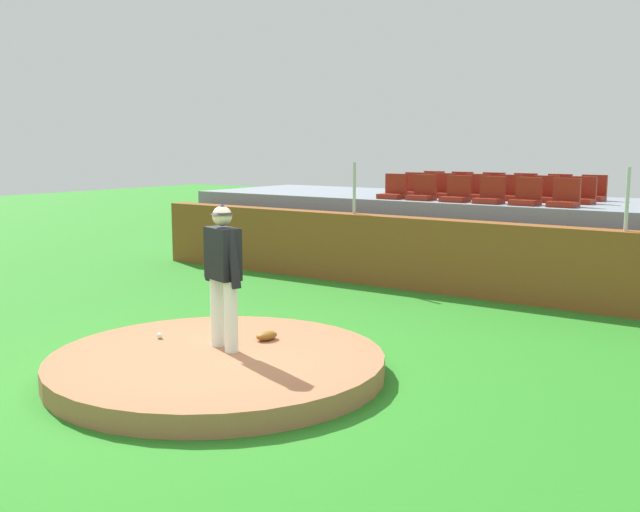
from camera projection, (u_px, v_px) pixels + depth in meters
name	position (u px, v px, depth m)	size (l,w,h in m)	color
ground_plane	(217.00, 375.00, 8.65)	(60.00, 60.00, 0.00)	#2B8323
pitchers_mound	(217.00, 365.00, 8.63)	(3.89, 3.89, 0.24)	#AF6D49
pitcher	(223.00, 265.00, 8.72)	(0.77, 0.39, 1.73)	white
baseball	(160.00, 336.00, 9.32)	(0.07, 0.07, 0.07)	white
fielding_glove	(267.00, 336.00, 9.25)	(0.30, 0.20, 0.11)	brown
brick_barrier	(444.00, 256.00, 13.34)	(13.45, 0.40, 1.33)	brown
fence_post_left	(354.00, 188.00, 14.26)	(0.06, 0.06, 0.99)	silver
fence_post_right	(627.00, 199.00, 11.42)	(0.06, 0.06, 0.99)	silver
bleacher_platform	(495.00, 237.00, 15.25)	(13.38, 3.49, 1.56)	gray
stadium_chair_0	(394.00, 191.00, 15.12)	(0.48, 0.44, 0.50)	maroon
stadium_chair_1	(423.00, 192.00, 14.75)	(0.48, 0.44, 0.50)	maroon
stadium_chair_2	(457.00, 194.00, 14.31)	(0.48, 0.44, 0.50)	maroon
stadium_chair_3	(490.00, 195.00, 13.90)	(0.48, 0.44, 0.50)	maroon
stadium_chair_4	(527.00, 196.00, 13.52)	(0.48, 0.44, 0.50)	maroon
stadium_chair_5	(565.00, 198.00, 13.15)	(0.48, 0.44, 0.50)	maroon
stadium_chair_6	(413.00, 189.00, 15.83)	(0.48, 0.44, 0.50)	maroon
stadium_chair_7	(442.00, 190.00, 15.44)	(0.48, 0.44, 0.50)	maroon
stadium_chair_8	(475.00, 191.00, 15.03)	(0.48, 0.44, 0.50)	maroon
stadium_chair_9	(509.00, 192.00, 14.66)	(0.48, 0.44, 0.50)	maroon
stadium_chair_10	(544.00, 194.00, 14.24)	(0.48, 0.44, 0.50)	maroon
stadium_chair_11	(581.00, 195.00, 13.85)	(0.48, 0.44, 0.50)	maroon
stadium_chair_12	(432.00, 187.00, 16.58)	(0.48, 0.44, 0.50)	maroon
stadium_chair_13	(460.00, 188.00, 16.18)	(0.48, 0.44, 0.50)	maroon
stadium_chair_14	(492.00, 189.00, 15.78)	(0.48, 0.44, 0.50)	maroon
stadium_chair_15	(523.00, 190.00, 15.36)	(0.48, 0.44, 0.50)	maroon
stadium_chair_16	(558.00, 191.00, 14.96)	(0.48, 0.44, 0.50)	maroon
stadium_chair_17	(592.00, 193.00, 14.58)	(0.48, 0.44, 0.50)	maroon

